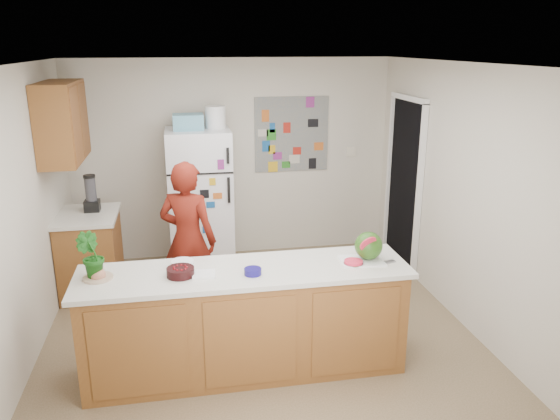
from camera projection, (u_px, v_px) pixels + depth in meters
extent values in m
cube|color=brown|center=(261.00, 338.00, 5.17)|extent=(4.00, 4.50, 0.02)
cube|color=beige|center=(233.00, 159.00, 6.92)|extent=(4.00, 0.02, 2.50)
cube|color=beige|center=(16.00, 224.00, 4.45)|extent=(0.02, 4.50, 2.50)
cube|color=beige|center=(470.00, 199.00, 5.15)|extent=(0.02, 4.50, 2.50)
cube|color=white|center=(258.00, 63.00, 4.43)|extent=(4.00, 4.50, 0.02)
cube|color=black|center=(405.00, 185.00, 6.58)|extent=(0.03, 0.85, 2.04)
cube|color=brown|center=(246.00, 323.00, 4.53)|extent=(2.60, 0.62, 0.88)
cube|color=silver|center=(245.00, 272.00, 4.40)|extent=(2.68, 0.70, 0.04)
cube|color=brown|center=(91.00, 255.00, 6.01)|extent=(0.60, 0.80, 0.86)
cube|color=silver|center=(87.00, 216.00, 5.88)|extent=(0.64, 0.84, 0.04)
cube|color=brown|center=(62.00, 122.00, 5.51)|extent=(0.35, 1.00, 0.80)
cube|color=silver|center=(200.00, 199.00, 6.60)|extent=(0.75, 0.70, 1.70)
cube|color=#5999B2|center=(188.00, 122.00, 6.31)|extent=(0.35, 0.28, 0.18)
cube|color=slate|center=(292.00, 134.00, 6.94)|extent=(0.95, 0.01, 0.95)
imported|color=maroon|center=(188.00, 240.00, 5.39)|extent=(0.69, 0.59, 1.60)
cylinder|color=black|center=(91.00, 194.00, 5.93)|extent=(0.12, 0.12, 0.38)
cube|color=white|center=(362.00, 261.00, 4.55)|extent=(0.38, 0.30, 0.01)
sphere|color=#2A6214|center=(369.00, 246.00, 4.54)|extent=(0.23, 0.23, 0.23)
cylinder|color=#C3183C|center=(353.00, 262.00, 4.48)|extent=(0.15, 0.15, 0.02)
cylinder|color=black|center=(180.00, 272.00, 4.26)|extent=(0.29, 0.29, 0.07)
cylinder|color=silver|center=(183.00, 264.00, 4.42)|extent=(0.24, 0.24, 0.06)
cylinder|color=#130C5B|center=(253.00, 271.00, 4.29)|extent=(0.17, 0.17, 0.05)
cylinder|color=#B3A98C|center=(98.00, 278.00, 4.22)|extent=(0.28, 0.28, 0.02)
cube|color=white|center=(204.00, 274.00, 4.28)|extent=(0.19, 0.17, 0.02)
cube|color=gray|center=(389.00, 262.00, 4.53)|extent=(0.11, 0.07, 0.01)
imported|color=#0F400A|center=(91.00, 256.00, 4.18)|extent=(0.24, 0.21, 0.37)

